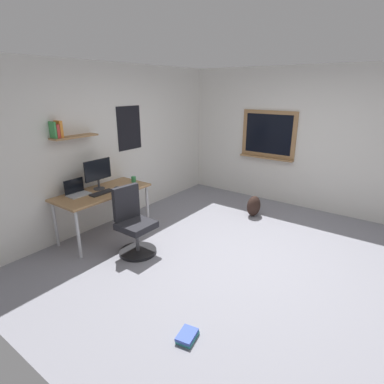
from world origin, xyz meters
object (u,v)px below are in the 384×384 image
(keyboard, at_px, (102,193))
(book_stack_on_floor, at_px, (187,336))
(desk, at_px, (103,196))
(office_chair, at_px, (134,225))
(laptop, at_px, (77,191))
(computer_mouse, at_px, (117,188))
(backpack, at_px, (254,206))
(coffee_mug, at_px, (134,179))
(monitor_primary, at_px, (98,172))

(keyboard, distance_m, book_stack_on_floor, 2.50)
(desk, height_order, office_chair, office_chair)
(desk, bearing_deg, book_stack_on_floor, -111.86)
(book_stack_on_floor, bearing_deg, desk, 68.14)
(laptop, relative_size, computer_mouse, 2.98)
(office_chair, bearing_deg, laptop, 104.30)
(desk, relative_size, keyboard, 3.86)
(backpack, bearing_deg, office_chair, 160.10)
(office_chair, bearing_deg, computer_mouse, 65.68)
(computer_mouse, distance_m, backpack, 2.44)
(desk, bearing_deg, coffee_mug, -3.17)
(monitor_primary, relative_size, book_stack_on_floor, 1.92)
(monitor_primary, distance_m, keyboard, 0.34)
(book_stack_on_floor, bearing_deg, coffee_mug, 55.93)
(computer_mouse, bearing_deg, office_chair, -114.32)
(coffee_mug, height_order, backpack, coffee_mug)
(laptop, relative_size, monitor_primary, 0.67)
(laptop, xyz_separation_m, book_stack_on_floor, (-0.61, -2.47, -0.76))
(desk, relative_size, monitor_primary, 3.08)
(office_chair, height_order, keyboard, office_chair)
(desk, xyz_separation_m, laptop, (-0.32, 0.16, 0.13))
(desk, height_order, backpack, desk)
(office_chair, relative_size, book_stack_on_floor, 3.94)
(desk, height_order, computer_mouse, computer_mouse)
(keyboard, height_order, coffee_mug, coffee_mug)
(office_chair, bearing_deg, desk, 83.06)
(laptop, xyz_separation_m, backpack, (2.41, -1.69, -0.60))
(keyboard, xyz_separation_m, backpack, (2.16, -1.45, -0.56))
(keyboard, relative_size, backpack, 1.00)
(office_chair, relative_size, keyboard, 2.57)
(desk, xyz_separation_m, keyboard, (-0.07, -0.08, 0.08))
(monitor_primary, bearing_deg, coffee_mug, -13.89)
(laptop, distance_m, backpack, 3.01)
(laptop, xyz_separation_m, monitor_primary, (0.36, -0.05, 0.22))
(keyboard, relative_size, coffee_mug, 4.02)
(coffee_mug, xyz_separation_m, book_stack_on_floor, (-1.54, -2.28, -0.75))
(desk, height_order, book_stack_on_floor, desk)
(office_chair, height_order, coffee_mug, office_chair)
(office_chair, xyz_separation_m, computer_mouse, (0.30, 0.66, 0.34))
(laptop, relative_size, book_stack_on_floor, 1.28)
(computer_mouse, height_order, backpack, computer_mouse)
(coffee_mug, bearing_deg, office_chair, -134.69)
(coffee_mug, distance_m, backpack, 2.19)
(desk, relative_size, office_chair, 1.50)
(keyboard, height_order, computer_mouse, computer_mouse)
(desk, relative_size, laptop, 4.61)
(book_stack_on_floor, bearing_deg, computer_mouse, 62.99)
(desk, distance_m, laptop, 0.38)
(office_chair, distance_m, coffee_mug, 1.07)
(monitor_primary, relative_size, computer_mouse, 4.46)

